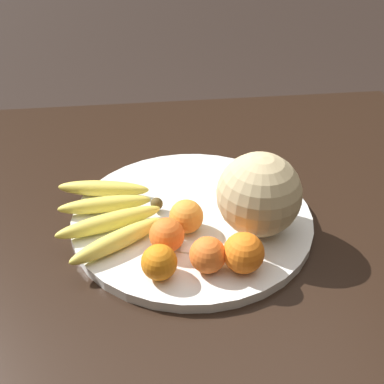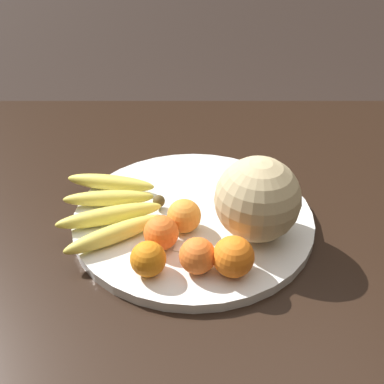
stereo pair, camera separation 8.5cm
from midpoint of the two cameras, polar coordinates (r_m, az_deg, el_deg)
The scene contains 10 objects.
kitchen_table at distance 0.98m, azimuth 0.37°, elevation -5.69°, with size 1.44×1.09×0.71m.
fruit_bowl at distance 0.88m, azimuth 2.75°, elevation -3.23°, with size 0.47×0.47×0.02m.
melon at distance 0.80m, azimuth 11.19°, elevation -0.99°, with size 0.15×0.15×0.15m.
banana_bunch at distance 0.87m, azimuth -7.62°, elevation -2.01°, with size 0.21×0.26×0.03m.
orange_front_left at distance 0.82m, azimuth 1.81°, elevation -3.16°, with size 0.06×0.06×0.06m.
orange_front_right at distance 0.78m, azimuth -0.98°, elevation -5.32°, with size 0.06×0.06×0.06m.
orange_mid_center at distance 0.73m, azimuth -2.42°, elevation -8.64°, with size 0.06×0.06×0.06m.
orange_back_left at distance 0.74m, azimuth 3.87°, elevation -8.20°, with size 0.06×0.06×0.06m.
orange_back_right at distance 0.74m, azimuth 8.47°, elevation -8.25°, with size 0.07×0.07×0.07m.
produce_tag at distance 0.79m, azimuth 3.79°, elevation -7.40°, with size 0.09×0.05×0.00m.
Camera 2 is at (0.03, -0.75, 1.26)m, focal length 42.00 mm.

